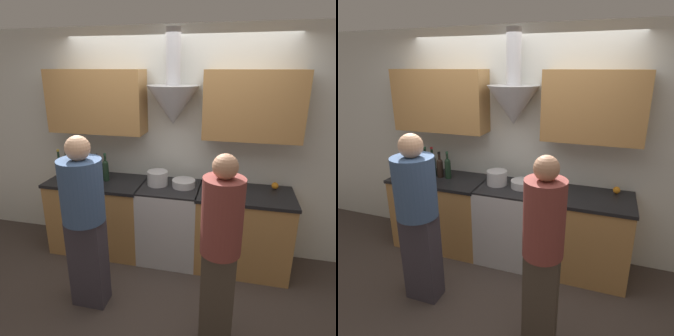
% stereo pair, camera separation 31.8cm
% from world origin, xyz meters
% --- Properties ---
extents(ground_plane, '(12.00, 12.00, 0.00)m').
position_xyz_m(ground_plane, '(0.00, 0.00, 0.00)').
color(ground_plane, '#423833').
extents(wall_back, '(8.40, 0.56, 2.60)m').
position_xyz_m(wall_back, '(-0.02, 0.62, 1.46)').
color(wall_back, silver).
rests_on(wall_back, ground_plane).
extents(counter_left, '(1.14, 0.62, 0.90)m').
position_xyz_m(counter_left, '(-0.89, 0.35, 0.45)').
color(counter_left, '#B27F47').
rests_on(counter_left, ground_plane).
extents(counter_right, '(1.01, 0.62, 0.90)m').
position_xyz_m(counter_right, '(0.83, 0.35, 0.45)').
color(counter_right, '#B27F47').
rests_on(counter_right, ground_plane).
extents(stove_range, '(0.66, 0.60, 0.90)m').
position_xyz_m(stove_range, '(0.00, 0.35, 0.45)').
color(stove_range, silver).
rests_on(stove_range, ground_plane).
extents(wine_bottle_0, '(0.07, 0.07, 0.34)m').
position_xyz_m(wine_bottle_0, '(-1.37, 0.35, 1.03)').
color(wine_bottle_0, black).
rests_on(wine_bottle_0, counter_left).
extents(wine_bottle_1, '(0.08, 0.08, 0.36)m').
position_xyz_m(wine_bottle_1, '(-1.28, 0.37, 1.05)').
color(wine_bottle_1, black).
rests_on(wine_bottle_1, counter_left).
extents(wine_bottle_2, '(0.07, 0.07, 0.34)m').
position_xyz_m(wine_bottle_2, '(-1.18, 0.36, 1.04)').
color(wine_bottle_2, black).
rests_on(wine_bottle_2, counter_left).
extents(wine_bottle_3, '(0.07, 0.07, 0.36)m').
position_xyz_m(wine_bottle_3, '(-1.07, 0.36, 1.05)').
color(wine_bottle_3, black).
rests_on(wine_bottle_3, counter_left).
extents(wine_bottle_4, '(0.08, 0.08, 0.37)m').
position_xyz_m(wine_bottle_4, '(-0.98, 0.36, 1.05)').
color(wine_bottle_4, black).
rests_on(wine_bottle_4, counter_left).
extents(wine_bottle_5, '(0.08, 0.08, 0.32)m').
position_xyz_m(wine_bottle_5, '(-0.88, 0.36, 1.03)').
color(wine_bottle_5, black).
rests_on(wine_bottle_5, counter_left).
extents(wine_bottle_6, '(0.07, 0.07, 0.33)m').
position_xyz_m(wine_bottle_6, '(-0.77, 0.36, 1.04)').
color(wine_bottle_6, black).
rests_on(wine_bottle_6, counter_left).
extents(stock_pot, '(0.23, 0.23, 0.16)m').
position_xyz_m(stock_pot, '(-0.15, 0.36, 0.98)').
color(stock_pot, silver).
rests_on(stock_pot, stove_range).
extents(mixing_bowl, '(0.26, 0.26, 0.08)m').
position_xyz_m(mixing_bowl, '(0.15, 0.37, 0.94)').
color(mixing_bowl, silver).
rests_on(mixing_bowl, stove_range).
extents(orange_fruit, '(0.07, 0.07, 0.07)m').
position_xyz_m(orange_fruit, '(1.14, 0.53, 0.94)').
color(orange_fruit, orange).
rests_on(orange_fruit, counter_right).
extents(person_foreground_left, '(0.38, 0.38, 1.65)m').
position_xyz_m(person_foreground_left, '(-0.58, -0.55, 0.90)').
color(person_foreground_left, '#38333D').
rests_on(person_foreground_left, ground_plane).
extents(person_foreground_right, '(0.30, 0.30, 1.62)m').
position_xyz_m(person_foreground_right, '(0.63, -0.74, 0.90)').
color(person_foreground_right, '#473D33').
rests_on(person_foreground_right, ground_plane).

